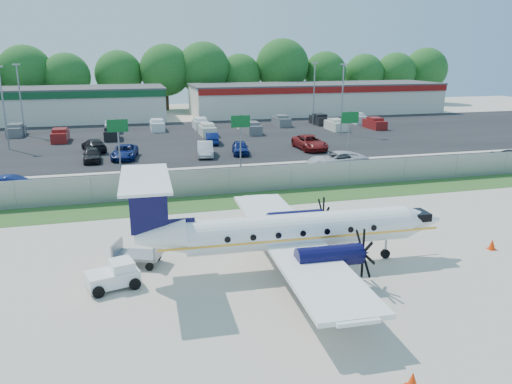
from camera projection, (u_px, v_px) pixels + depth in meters
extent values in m
plane|color=beige|center=(286.00, 267.00, 25.15)|extent=(170.00, 170.00, 0.00)
cube|color=#2D561E|center=(235.00, 201.00, 36.32)|extent=(170.00, 4.00, 0.02)
cube|color=black|center=(217.00, 178.00, 42.83)|extent=(170.00, 8.00, 0.02)
cube|color=black|center=(186.00, 139.00, 62.38)|extent=(170.00, 32.00, 0.02)
cube|color=gray|center=(229.00, 181.00, 37.91)|extent=(120.00, 0.02, 1.90)
cube|color=gray|center=(229.00, 169.00, 37.65)|extent=(120.00, 0.06, 0.06)
cube|color=gray|center=(229.00, 193.00, 38.17)|extent=(120.00, 0.06, 0.06)
cube|color=silver|center=(11.00, 106.00, 76.26)|extent=(46.00, 12.00, 5.00)
cube|color=#474749|center=(9.00, 89.00, 75.55)|extent=(46.40, 12.40, 0.24)
cube|color=#0F4723|center=(0.00, 96.00, 70.04)|extent=(46.00, 0.20, 1.00)
cube|color=silver|center=(317.00, 99.00, 88.61)|extent=(44.00, 12.00, 5.00)
cube|color=#474749|center=(317.00, 84.00, 87.90)|extent=(44.40, 12.40, 0.24)
cube|color=maroon|center=(331.00, 90.00, 82.39)|extent=(44.00, 0.20, 1.00)
cylinder|color=gray|center=(119.00, 146.00, 43.91)|extent=(0.14, 0.14, 5.00)
cube|color=#0C5923|center=(117.00, 126.00, 43.28)|extent=(1.80, 0.08, 1.10)
cylinder|color=gray|center=(240.00, 140.00, 46.62)|extent=(0.14, 0.14, 5.00)
cube|color=#0C5923|center=(241.00, 121.00, 46.00)|extent=(1.80, 0.08, 1.10)
cylinder|color=gray|center=(349.00, 136.00, 49.34)|extent=(0.14, 0.14, 5.00)
cube|color=#0C5923|center=(350.00, 118.00, 48.72)|extent=(1.80, 0.08, 1.10)
cylinder|color=gray|center=(4.00, 109.00, 54.37)|extent=(0.18, 0.18, 9.00)
cylinder|color=gray|center=(342.00, 100.00, 64.25)|extent=(0.18, 0.18, 9.00)
cube|color=gray|center=(344.00, 64.00, 63.03)|extent=(0.90, 0.35, 0.18)
cylinder|color=gray|center=(21.00, 101.00, 63.68)|extent=(0.18, 0.18, 9.00)
cube|color=gray|center=(16.00, 64.00, 62.46)|extent=(0.90, 0.35, 0.18)
cylinder|color=gray|center=(314.00, 94.00, 73.55)|extent=(0.18, 0.18, 9.00)
cube|color=gray|center=(315.00, 63.00, 72.34)|extent=(0.90, 0.35, 0.18)
cylinder|color=white|center=(300.00, 230.00, 24.68)|extent=(11.35, 2.13, 1.72)
cone|color=white|center=(422.00, 221.00, 26.09)|extent=(2.05, 1.79, 1.72)
cone|color=white|center=(160.00, 238.00, 23.18)|extent=(2.41, 1.80, 1.72)
cube|color=black|center=(419.00, 215.00, 25.97)|extent=(0.86, 1.20, 0.41)
cube|color=white|center=(291.00, 240.00, 24.72)|extent=(3.48, 16.00, 0.20)
cylinder|color=#090833|center=(329.00, 256.00, 22.43)|extent=(3.11, 1.11, 0.99)
cylinder|color=#090833|center=(295.00, 220.00, 27.36)|extent=(3.11, 1.11, 0.99)
cube|color=#090833|center=(149.00, 207.00, 22.67)|extent=(1.72, 0.23, 2.62)
cube|color=white|center=(145.00, 179.00, 22.30)|extent=(2.37, 5.68, 0.13)
cylinder|color=gray|center=(386.00, 248.00, 26.05)|extent=(0.11, 0.11, 1.17)
cylinder|color=black|center=(385.00, 254.00, 26.14)|extent=(0.51, 0.18, 0.51)
cylinder|color=black|center=(308.00, 285.00, 22.57)|extent=(0.59, 0.38, 0.58)
cylinder|color=black|center=(277.00, 243.00, 27.49)|extent=(0.59, 0.38, 0.58)
cube|color=white|center=(113.00, 277.00, 22.82)|extent=(2.53, 1.89, 0.63)
cube|color=white|center=(122.00, 265.00, 22.90)|extent=(1.26, 1.39, 0.45)
cube|color=black|center=(130.00, 263.00, 23.09)|extent=(0.41, 1.00, 0.36)
cylinder|color=black|center=(98.00, 292.00, 21.90)|extent=(0.58, 0.33, 0.54)
cylinder|color=black|center=(91.00, 280.00, 23.08)|extent=(0.58, 0.33, 0.54)
cylinder|color=black|center=(135.00, 284.00, 22.68)|extent=(0.58, 0.33, 0.54)
cylinder|color=black|center=(126.00, 272.00, 23.86)|extent=(0.58, 0.33, 0.54)
cube|color=gray|center=(138.00, 255.00, 25.28)|extent=(2.64, 2.13, 0.14)
cube|color=gray|center=(117.00, 248.00, 25.31)|extent=(0.60, 1.31, 0.69)
cube|color=gray|center=(158.00, 250.00, 25.05)|extent=(0.60, 1.31, 0.69)
cylinder|color=black|center=(118.00, 265.00, 24.85)|extent=(0.43, 0.28, 0.41)
cylinder|color=black|center=(128.00, 255.00, 26.06)|extent=(0.43, 0.28, 0.41)
cylinder|color=black|center=(150.00, 267.00, 24.66)|extent=(0.43, 0.28, 0.41)
cylinder|color=black|center=(158.00, 257.00, 25.87)|extent=(0.43, 0.28, 0.41)
cube|color=gray|center=(331.00, 291.00, 21.50)|extent=(2.54, 1.96, 0.13)
cube|color=gray|center=(307.00, 283.00, 21.46)|extent=(0.49, 1.31, 0.67)
cube|color=gray|center=(356.00, 284.00, 21.37)|extent=(0.49, 1.31, 0.67)
cylinder|color=black|center=(314.00, 304.00, 21.03)|extent=(0.43, 0.25, 0.40)
cylinder|color=black|center=(312.00, 290.00, 22.21)|extent=(0.43, 0.25, 0.40)
cylinder|color=black|center=(351.00, 305.00, 20.96)|extent=(0.43, 0.25, 0.40)
cylinder|color=black|center=(347.00, 291.00, 22.14)|extent=(0.43, 0.25, 0.40)
cone|color=#F03407|center=(492.00, 244.00, 27.31)|extent=(0.39, 0.39, 0.59)
cube|color=#F03407|center=(491.00, 249.00, 27.38)|extent=(0.41, 0.41, 0.03)
cone|color=#F03407|center=(413.00, 379.00, 16.07)|extent=(0.35, 0.35, 0.53)
cone|color=#F03407|center=(222.00, 223.00, 30.78)|extent=(0.36, 0.36, 0.54)
cube|color=#F03407|center=(222.00, 227.00, 30.85)|extent=(0.38, 0.38, 0.03)
imported|color=navy|center=(14.00, 195.00, 37.89)|extent=(4.58, 2.04, 1.46)
imported|color=silver|center=(337.00, 169.00, 46.46)|extent=(5.78, 2.72, 1.60)
imported|color=black|center=(93.00, 162.00, 49.40)|extent=(1.82, 4.19, 1.41)
imported|color=navy|center=(125.00, 159.00, 50.80)|extent=(2.98, 5.28, 1.39)
imported|color=silver|center=(205.00, 156.00, 52.04)|extent=(2.21, 4.77, 1.51)
imported|color=navy|center=(240.00, 154.00, 53.07)|extent=(2.31, 4.34, 1.41)
imported|color=maroon|center=(310.00, 150.00, 55.58)|extent=(2.75, 5.76, 1.59)
imported|color=black|center=(94.00, 151.00, 54.51)|extent=(3.15, 5.18, 1.40)
imported|color=navy|center=(212.00, 144.00, 59.09)|extent=(2.05, 4.33, 1.37)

